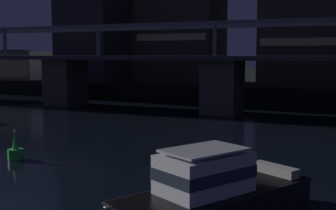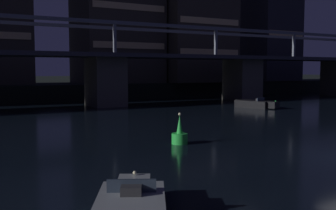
% 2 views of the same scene
% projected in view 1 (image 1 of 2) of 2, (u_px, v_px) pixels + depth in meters
% --- Properties ---
extents(far_riverbank, '(240.00, 80.00, 2.20)m').
position_uv_depth(far_riverbank, '(293.00, 80.00, 90.26)').
color(far_riverbank, black).
rests_on(far_riverbank, ground).
extents(river_bridge, '(85.85, 6.40, 9.38)m').
position_uv_depth(river_bridge, '(223.00, 75.00, 46.35)').
color(river_bridge, '#4C4944').
rests_on(river_bridge, ground).
extents(waterfront_pavilion, '(12.40, 7.40, 4.70)m').
position_uv_depth(waterfront_pavilion, '(13.00, 65.00, 73.04)').
color(waterfront_pavilion, '#B2AD9E').
rests_on(waterfront_pavilion, far_riverbank).
extents(cabin_cruiser_near_left, '(6.14, 9.04, 2.79)m').
position_uv_depth(cabin_cruiser_near_left, '(209.00, 195.00, 16.28)').
color(cabin_cruiser_near_left, black).
rests_on(cabin_cruiser_near_left, ground).
extents(channel_buoy, '(0.90, 0.90, 1.76)m').
position_uv_depth(channel_buoy, '(16.00, 151.00, 26.26)').
color(channel_buoy, green).
rests_on(channel_buoy, ground).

